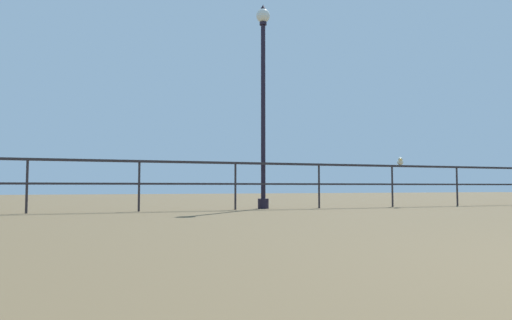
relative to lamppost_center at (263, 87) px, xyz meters
name	(u,v)px	position (x,y,z in m)	size (l,w,h in m)	color
pier_railing	(279,175)	(0.27, -0.23, -1.97)	(25.76, 0.05, 1.01)	#282327
lamppost_center	(263,87)	(0.00, 0.00, 0.00)	(0.31, 0.31, 4.60)	black
seagull_on_rail	(400,162)	(3.47, -0.25, -1.63)	(0.27, 0.35, 0.18)	silver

